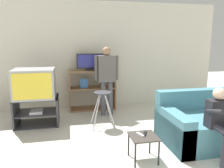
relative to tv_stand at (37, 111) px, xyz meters
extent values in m
cube|color=silver|center=(1.30, 1.07, 1.03)|extent=(6.40, 0.06, 2.60)
cube|color=#38383D|center=(0.00, 0.00, -0.26)|extent=(0.83, 0.59, 0.02)
cube|color=#38383D|center=(0.00, 0.00, -0.02)|extent=(0.80, 0.59, 0.02)
cube|color=#38383D|center=(0.00, 0.00, 0.27)|extent=(0.83, 0.59, 0.02)
cube|color=#38383D|center=(-0.40, 0.00, 0.00)|extent=(0.03, 0.59, 0.56)
cube|color=#38383D|center=(0.40, 0.00, 0.00)|extent=(0.03, 0.59, 0.56)
cube|color=silver|center=(0.00, -0.07, 0.01)|extent=(0.24, 0.28, 0.05)
cube|color=#9E9EA3|center=(-0.02, 0.00, 0.57)|extent=(0.77, 0.62, 0.57)
cube|color=yellow|center=(-0.02, -0.31, 0.57)|extent=(0.69, 0.01, 0.49)
cube|color=#8E6642|center=(0.65, 0.79, 0.21)|extent=(0.03, 0.41, 0.97)
cube|color=#8E6642|center=(1.73, 0.79, 0.21)|extent=(0.03, 0.41, 0.97)
cube|color=#8E6642|center=(1.19, 0.79, -0.26)|extent=(1.05, 0.41, 0.03)
cube|color=#8E6642|center=(1.19, 0.79, 0.26)|extent=(1.05, 0.41, 0.03)
cube|color=#8E6642|center=(1.19, 0.79, 0.68)|extent=(1.05, 0.41, 0.03)
cube|color=#3870B7|center=(1.00, 0.73, 0.39)|extent=(0.18, 0.04, 0.22)
cube|color=black|center=(1.18, 0.77, 0.72)|extent=(0.24, 0.20, 0.04)
cube|color=black|center=(1.18, 0.77, 0.91)|extent=(0.69, 0.04, 0.35)
cube|color=#333899|center=(1.18, 0.75, 0.91)|extent=(0.64, 0.01, 0.30)
cylinder|color=#B7B7BC|center=(1.14, -0.48, 0.06)|extent=(0.19, 0.16, 0.68)
cylinder|color=#B7B7BC|center=(1.39, -0.48, 0.06)|extent=(0.19, 0.16, 0.68)
cylinder|color=#B7B7BC|center=(1.14, -0.25, 0.06)|extent=(0.19, 0.16, 0.68)
cylinder|color=#B7B7BC|center=(1.39, -0.25, 0.06)|extent=(0.19, 0.16, 0.68)
cylinder|color=#333338|center=(1.26, -0.37, 0.40)|extent=(0.35, 0.35, 0.02)
cube|color=#38332D|center=(1.62, -1.72, 0.08)|extent=(0.38, 0.38, 0.02)
cylinder|color=black|center=(1.46, -1.89, -0.10)|extent=(0.02, 0.02, 0.35)
cylinder|color=black|center=(1.78, -1.89, -0.10)|extent=(0.02, 0.02, 0.35)
cylinder|color=black|center=(1.46, -1.56, -0.10)|extent=(0.02, 0.02, 0.35)
cylinder|color=black|center=(1.78, -1.56, -0.10)|extent=(0.02, 0.02, 0.35)
cube|color=black|center=(1.65, -1.68, 0.10)|extent=(0.10, 0.14, 0.02)
cube|color=silver|center=(1.58, -1.69, 0.10)|extent=(0.08, 0.15, 0.02)
cube|color=teal|center=(2.90, -1.39, -0.05)|extent=(1.55, 1.00, 0.45)
cube|color=teal|center=(2.90, -0.99, 0.36)|extent=(1.55, 0.20, 0.36)
cube|color=teal|center=(2.23, -1.39, 0.01)|extent=(0.22, 1.00, 0.57)
cylinder|color=#4C4C56|center=(1.38, 0.29, 0.11)|extent=(0.11, 0.11, 0.77)
cylinder|color=#4C4C56|center=(1.55, 0.29, 0.11)|extent=(0.11, 0.11, 0.77)
cube|color=#5B5651|center=(1.46, 0.29, 0.78)|extent=(0.38, 0.20, 0.58)
cylinder|color=#5B5651|center=(1.24, 0.29, 0.80)|extent=(0.08, 0.08, 0.55)
cylinder|color=#5B5651|center=(1.69, 0.29, 0.80)|extent=(0.08, 0.08, 0.55)
sphere|color=#A37A5B|center=(1.46, 0.29, 1.16)|extent=(0.19, 0.19, 0.19)
cylinder|color=#2D2D38|center=(2.58, -2.13, -0.05)|extent=(0.08, 0.08, 0.45)
cylinder|color=#2D2D38|center=(2.58, -1.98, 0.23)|extent=(0.09, 0.30, 0.09)
cube|color=#232328|center=(2.66, -1.83, 0.38)|extent=(0.30, 0.17, 0.40)
cylinder|color=#232328|center=(2.52, -1.96, 0.46)|extent=(0.06, 0.31, 0.14)
sphere|color=beige|center=(2.66, -1.83, 0.66)|extent=(0.17, 0.17, 0.17)
camera|label=1|loc=(0.64, -4.39, 1.37)|focal=35.00mm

